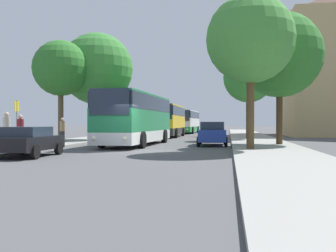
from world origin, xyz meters
name	(u,v)px	position (x,y,z in m)	size (l,w,h in m)	color
ground_plane	(138,151)	(0.00, 0.00, 0.00)	(300.00, 300.00, 0.00)	#4C4C4F
sidewalk_left	(16,148)	(-7.00, 0.00, 0.07)	(4.00, 120.00, 0.15)	gray
sidewalk_right	(273,151)	(7.00, 0.00, 0.07)	(4.00, 120.00, 0.15)	gray
bus_front	(137,118)	(-1.38, 5.53, 1.81)	(3.07, 11.33, 3.39)	silver
bus_middle	(168,120)	(-1.59, 20.92, 1.78)	(2.79, 10.46, 3.32)	#2D2D2D
bus_rear	(187,121)	(-1.19, 35.85, 1.72)	(2.99, 11.37, 3.21)	#238942
parked_car_left_curb	(27,141)	(-4.07, -4.10, 0.71)	(2.16, 3.98, 1.33)	black
parked_car_right_near	(212,133)	(3.71, 5.93, 0.81)	(2.03, 4.64, 1.57)	#233D9E
bus_stop_sign	(17,118)	(-7.34, 0.72, 1.80)	(0.08, 0.45, 2.68)	gray
pedestrian_waiting_near	(7,131)	(-6.12, -2.33, 1.11)	(0.36, 0.36, 1.89)	#23232D
pedestrian_waiting_far	(20,132)	(-5.98, -1.31, 1.05)	(0.36, 0.36, 1.78)	#23232D
pedestrian_walking_back	(62,130)	(-5.99, 3.99, 1.00)	(0.36, 0.36, 1.69)	#23232D
tree_left_near	(97,69)	(-5.81, 10.32, 5.89)	(5.82, 5.82, 8.66)	#513D23
tree_left_far	(61,69)	(-7.70, 7.54, 5.59)	(4.18, 4.18, 7.56)	brown
tree_right_near	(279,55)	(7.97, 5.30, 5.82)	(5.42, 5.42, 8.39)	#47331E
tree_right_mid	(248,78)	(6.46, 13.91, 5.37)	(4.29, 4.29, 7.39)	#513D23
tree_right_far	(250,39)	(5.91, 0.62, 5.88)	(4.65, 4.65, 8.08)	#513D23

